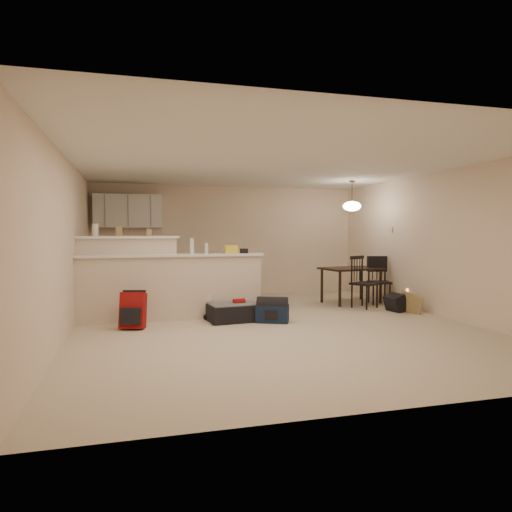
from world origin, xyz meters
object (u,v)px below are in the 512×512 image
object	(u,v)px
dining_chair_far	(379,281)
red_backpack	(133,311)
navy_duffel	(272,314)
pendant_lamp	(352,206)
dining_chair_near	(365,282)
suitcase	(234,313)
black_daypack	(395,303)
dining_table	(351,272)

from	to	relation	value
dining_chair_far	red_backpack	bearing A→B (deg)	-153.94
red_backpack	navy_duffel	distance (m)	2.18
pendant_lamp	dining_chair_near	bearing A→B (deg)	-92.51
dining_chair_far	red_backpack	world-z (taller)	dining_chair_far
pendant_lamp	navy_duffel	world-z (taller)	pendant_lamp
red_backpack	navy_duffel	xyz separation A→B (m)	(2.17, -0.09, -0.13)
suitcase	black_daypack	bearing A→B (deg)	-3.81
black_daypack	dining_chair_near	bearing A→B (deg)	25.83
dining_chair_near	suitcase	bearing A→B (deg)	164.96
dining_table	navy_duffel	bearing A→B (deg)	-155.71
suitcase	navy_duffel	size ratio (longest dim) A/B	1.57
suitcase	black_daypack	distance (m)	3.06
dining_table	dining_chair_far	size ratio (longest dim) A/B	1.37
dining_table	suitcase	size ratio (longest dim) A/B	1.59
suitcase	black_daypack	xyz separation A→B (m)	(3.06, 0.12, 0.01)
red_backpack	black_daypack	bearing A→B (deg)	18.62
suitcase	navy_duffel	bearing A→B (deg)	-29.50
dining_chair_far	black_daypack	size ratio (longest dim) A/B	2.74
red_backpack	dining_chair_far	bearing A→B (deg)	28.31
pendant_lamp	dining_chair_far	size ratio (longest dim) A/B	0.66
dining_chair_far	suitcase	bearing A→B (deg)	-150.46
black_daypack	dining_chair_far	bearing A→B (deg)	-19.07
red_backpack	black_daypack	distance (m)	4.66
dining_table	pendant_lamp	size ratio (longest dim) A/B	2.08
dining_chair_far	dining_table	bearing A→B (deg)	162.01
dining_chair_near	dining_table	bearing A→B (deg)	59.27
black_daypack	navy_duffel	bearing A→B (deg)	89.90
pendant_lamp	suitcase	distance (m)	3.53
suitcase	red_backpack	distance (m)	1.60
navy_duffel	black_daypack	world-z (taller)	black_daypack
red_backpack	black_daypack	world-z (taller)	red_backpack
pendant_lamp	black_daypack	xyz separation A→B (m)	(0.33, -1.13, -1.84)
dining_chair_far	red_backpack	distance (m)	4.93
dining_chair_near	navy_duffel	world-z (taller)	dining_chair_near
dining_chair_far	red_backpack	size ratio (longest dim) A/B	1.74
black_daypack	red_backpack	bearing A→B (deg)	84.85
pendant_lamp	dining_chair_near	world-z (taller)	pendant_lamp
dining_chair_near	suitcase	world-z (taller)	dining_chair_near
pendant_lamp	navy_duffel	xyz separation A→B (m)	(-2.15, -1.50, -1.85)
dining_chair_near	suitcase	size ratio (longest dim) A/B	1.23
dining_chair_far	black_daypack	distance (m)	0.91
pendant_lamp	navy_duffel	bearing A→B (deg)	-145.12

